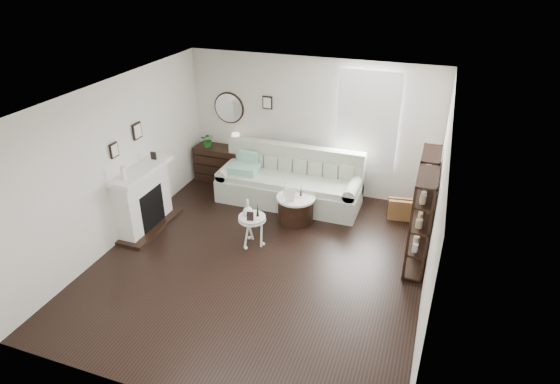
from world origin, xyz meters
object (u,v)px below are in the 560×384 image
at_px(drum_table, 296,208).
at_px(dresser, 223,164).
at_px(sofa, 290,184).
at_px(pedestal_table, 252,219).

bearing_deg(drum_table, dresser, 151.56).
distance_m(sofa, drum_table, 0.77).
distance_m(sofa, dresser, 1.68).
height_order(dresser, drum_table, dresser).
xyz_separation_m(dresser, drum_table, (1.98, -1.07, -0.13)).
bearing_deg(sofa, pedestal_table, -93.34).
distance_m(sofa, pedestal_table, 1.70).
xyz_separation_m(sofa, drum_table, (0.34, -0.69, -0.11)).
distance_m(drum_table, pedestal_table, 1.13).
relative_size(dresser, drum_table, 1.62).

